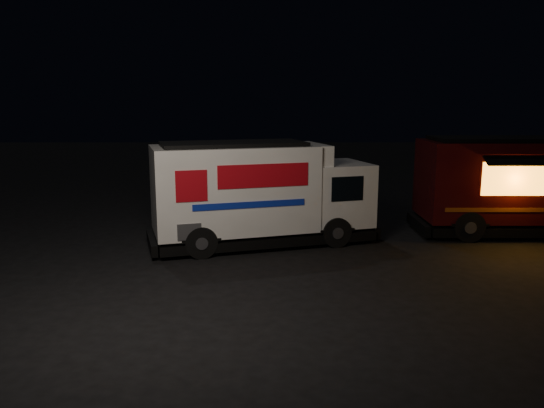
{
  "coord_description": "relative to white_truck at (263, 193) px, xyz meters",
  "views": [
    {
      "loc": [
        0.13,
        -12.18,
        4.03
      ],
      "look_at": [
        0.17,
        2.0,
        1.26
      ],
      "focal_mm": 35.0,
      "sensor_mm": 36.0,
      "label": 1
    }
  ],
  "objects": [
    {
      "name": "ground",
      "position": [
        0.08,
        -2.58,
        -1.46
      ],
      "size": [
        80.0,
        80.0,
        0.0
      ],
      "primitive_type": "plane",
      "color": "black",
      "rests_on": "ground"
    },
    {
      "name": "white_truck",
      "position": [
        0.0,
        0.0,
        0.0
      ],
      "size": [
        6.8,
        3.93,
        2.92
      ],
      "primitive_type": null,
      "rotation": [
        0.0,
        0.0,
        0.29
      ],
      "color": "white",
      "rests_on": "ground"
    },
    {
      "name": "red_truck",
      "position": [
        7.86,
        1.15,
        0.02
      ],
      "size": [
        6.35,
        2.35,
        2.95
      ],
      "primitive_type": null,
      "rotation": [
        0.0,
        0.0,
        -0.0
      ],
      "color": "#350A09",
      "rests_on": "ground"
    }
  ]
}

